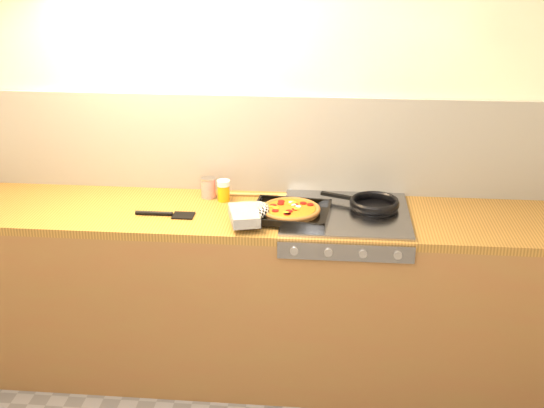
# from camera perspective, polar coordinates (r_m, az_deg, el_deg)

# --- Properties ---
(room_shell) EXTENTS (3.20, 3.20, 3.20)m
(room_shell) POSITION_cam_1_polar(r_m,az_deg,el_deg) (3.47, -1.18, 5.01)
(room_shell) COLOR white
(room_shell) RESTS_ON ground
(counter_run) EXTENTS (3.20, 0.62, 0.90)m
(counter_run) POSITION_cam_1_polar(r_m,az_deg,el_deg) (3.48, -1.62, -7.49)
(counter_run) COLOR brown
(counter_run) RESTS_ON ground
(stovetop) EXTENTS (0.60, 0.56, 0.02)m
(stovetop) POSITION_cam_1_polar(r_m,az_deg,el_deg) (3.26, 6.18, -0.82)
(stovetop) COLOR gray
(stovetop) RESTS_ON counter_run
(pizza_on_tray) EXTENTS (0.48, 0.40, 0.06)m
(pizza_on_tray) POSITION_cam_1_polar(r_m,az_deg,el_deg) (3.18, 0.51, -0.61)
(pizza_on_tray) COLOR black
(pizza_on_tray) RESTS_ON stovetop
(frying_pan) EXTENTS (0.42, 0.31, 0.04)m
(frying_pan) POSITION_cam_1_polar(r_m,az_deg,el_deg) (3.31, 8.47, 0.01)
(frying_pan) COLOR black
(frying_pan) RESTS_ON stovetop
(tomato_can) EXTENTS (0.09, 0.09, 0.10)m
(tomato_can) POSITION_cam_1_polar(r_m,az_deg,el_deg) (3.45, -5.35, 1.36)
(tomato_can) COLOR #B00E1D
(tomato_can) RESTS_ON counter_run
(juice_glass) EXTENTS (0.07, 0.07, 0.11)m
(juice_glass) POSITION_cam_1_polar(r_m,az_deg,el_deg) (3.40, -4.07, 1.15)
(juice_glass) COLOR orange
(juice_glass) RESTS_ON counter_run
(wooden_spoon) EXTENTS (0.30, 0.04, 0.02)m
(wooden_spoon) POSITION_cam_1_polar(r_m,az_deg,el_deg) (3.46, -0.61, 0.80)
(wooden_spoon) COLOR #A68146
(wooden_spoon) RESTS_ON counter_run
(black_spatula) EXTENTS (0.28, 0.09, 0.02)m
(black_spatula) POSITION_cam_1_polar(r_m,az_deg,el_deg) (3.27, -8.84, -0.85)
(black_spatula) COLOR black
(black_spatula) RESTS_ON counter_run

